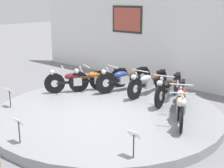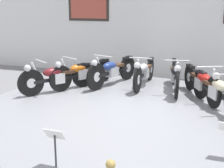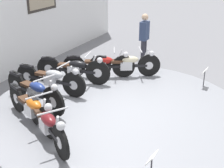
{
  "view_description": "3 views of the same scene",
  "coord_description": "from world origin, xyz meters",
  "px_view_note": "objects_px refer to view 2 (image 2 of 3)",
  "views": [
    {
      "loc": [
        5.02,
        -5.47,
        2.89
      ],
      "look_at": [
        0.14,
        0.04,
        0.89
      ],
      "focal_mm": 50.0,
      "sensor_mm": 36.0,
      "label": 1
    },
    {
      "loc": [
        1.9,
        -5.58,
        2.18
      ],
      "look_at": [
        -0.24,
        0.15,
        0.63
      ],
      "focal_mm": 50.0,
      "sensor_mm": 36.0,
      "label": 2
    },
    {
      "loc": [
        -5.62,
        -2.63,
        3.38
      ],
      "look_at": [
        -0.12,
        0.07,
        0.79
      ],
      "focal_mm": 50.0,
      "sensor_mm": 36.0,
      "label": 3
    }
  ],
  "objects_px": {
    "motorcycle_maroon": "(57,76)",
    "motorcycle_red": "(202,81)",
    "motorcycle_silver": "(144,71)",
    "motorcycle_blue": "(112,70)",
    "motorcycle_black": "(175,75)",
    "info_placard_front_centre": "(55,139)",
    "motorcycle_orange": "(82,72)",
    "motorcycle_cream": "(217,90)"
  },
  "relations": [
    {
      "from": "motorcycle_maroon",
      "to": "motorcycle_red",
      "type": "xyz_separation_m",
      "value": [
        3.19,
        0.62,
        0.01
      ]
    },
    {
      "from": "motorcycle_maroon",
      "to": "motorcycle_silver",
      "type": "xyz_separation_m",
      "value": [
        1.77,
        1.2,
        0.01
      ]
    },
    {
      "from": "motorcycle_blue",
      "to": "motorcycle_black",
      "type": "relative_size",
      "value": 0.99
    },
    {
      "from": "info_placard_front_centre",
      "to": "motorcycle_orange",
      "type": "bearing_deg",
      "value": 111.14
    },
    {
      "from": "motorcycle_orange",
      "to": "motorcycle_cream",
      "type": "xyz_separation_m",
      "value": [
        3.19,
        -0.62,
        0.0
      ]
    },
    {
      "from": "motorcycle_orange",
      "to": "motorcycle_red",
      "type": "relative_size",
      "value": 1.01
    },
    {
      "from": "motorcycle_blue",
      "to": "motorcycle_red",
      "type": "xyz_separation_m",
      "value": [
        2.22,
        -0.43,
        -0.01
      ]
    },
    {
      "from": "motorcycle_orange",
      "to": "motorcycle_silver",
      "type": "bearing_deg",
      "value": 22.17
    },
    {
      "from": "motorcycle_maroon",
      "to": "info_placard_front_centre",
      "type": "height_order",
      "value": "motorcycle_maroon"
    },
    {
      "from": "motorcycle_orange",
      "to": "motorcycle_black",
      "type": "xyz_separation_m",
      "value": [
        2.21,
        0.43,
        0.02
      ]
    },
    {
      "from": "motorcycle_silver",
      "to": "motorcycle_cream",
      "type": "xyz_separation_m",
      "value": [
        1.76,
        -1.2,
        0.0
      ]
    },
    {
      "from": "motorcycle_black",
      "to": "motorcycle_cream",
      "type": "relative_size",
      "value": 1.14
    },
    {
      "from": "info_placard_front_centre",
      "to": "motorcycle_black",
      "type": "bearing_deg",
      "value": 79.11
    },
    {
      "from": "motorcycle_maroon",
      "to": "motorcycle_red",
      "type": "distance_m",
      "value": 3.25
    },
    {
      "from": "motorcycle_maroon",
      "to": "info_placard_front_centre",
      "type": "relative_size",
      "value": 3.28
    },
    {
      "from": "motorcycle_red",
      "to": "motorcycle_black",
      "type": "bearing_deg",
      "value": 145.91
    },
    {
      "from": "motorcycle_red",
      "to": "motorcycle_cream",
      "type": "bearing_deg",
      "value": -61.13
    },
    {
      "from": "motorcycle_orange",
      "to": "info_placard_front_centre",
      "type": "bearing_deg",
      "value": -68.86
    },
    {
      "from": "motorcycle_silver",
      "to": "motorcycle_red",
      "type": "xyz_separation_m",
      "value": [
        1.42,
        -0.58,
        -0.0
      ]
    },
    {
      "from": "motorcycle_red",
      "to": "motorcycle_cream",
      "type": "height_order",
      "value": "motorcycle_cream"
    },
    {
      "from": "motorcycle_orange",
      "to": "motorcycle_silver",
      "type": "height_order",
      "value": "motorcycle_silver"
    },
    {
      "from": "motorcycle_red",
      "to": "motorcycle_cream",
      "type": "relative_size",
      "value": 1.03
    },
    {
      "from": "info_placard_front_centre",
      "to": "motorcycle_blue",
      "type": "bearing_deg",
      "value": 100.92
    },
    {
      "from": "motorcycle_blue",
      "to": "motorcycle_silver",
      "type": "height_order",
      "value": "motorcycle_blue"
    },
    {
      "from": "motorcycle_blue",
      "to": "motorcycle_silver",
      "type": "xyz_separation_m",
      "value": [
        0.79,
        0.15,
        -0.01
      ]
    },
    {
      "from": "motorcycle_red",
      "to": "info_placard_front_centre",
      "type": "distance_m",
      "value": 3.95
    },
    {
      "from": "motorcycle_maroon",
      "to": "motorcycle_black",
      "type": "bearing_deg",
      "value": 22.25
    },
    {
      "from": "motorcycle_orange",
      "to": "motorcycle_blue",
      "type": "bearing_deg",
      "value": 34.31
    },
    {
      "from": "motorcycle_silver",
      "to": "motorcycle_black",
      "type": "bearing_deg",
      "value": -10.79
    },
    {
      "from": "motorcycle_blue",
      "to": "motorcycle_red",
      "type": "distance_m",
      "value": 2.26
    },
    {
      "from": "info_placard_front_centre",
      "to": "motorcycle_maroon",
      "type": "bearing_deg",
      "value": 119.97
    },
    {
      "from": "motorcycle_orange",
      "to": "info_placard_front_centre",
      "type": "height_order",
      "value": "motorcycle_orange"
    },
    {
      "from": "motorcycle_silver",
      "to": "motorcycle_black",
      "type": "relative_size",
      "value": 1.0
    },
    {
      "from": "motorcycle_blue",
      "to": "motorcycle_black",
      "type": "bearing_deg",
      "value": -0.01
    },
    {
      "from": "motorcycle_blue",
      "to": "motorcycle_cream",
      "type": "xyz_separation_m",
      "value": [
        2.56,
        -1.05,
        -0.01
      ]
    },
    {
      "from": "motorcycle_blue",
      "to": "info_placard_front_centre",
      "type": "height_order",
      "value": "motorcycle_blue"
    },
    {
      "from": "motorcycle_maroon",
      "to": "motorcycle_blue",
      "type": "distance_m",
      "value": 1.43
    },
    {
      "from": "motorcycle_black",
      "to": "info_placard_front_centre",
      "type": "relative_size",
      "value": 3.85
    },
    {
      "from": "motorcycle_maroon",
      "to": "motorcycle_red",
      "type": "height_order",
      "value": "motorcycle_red"
    },
    {
      "from": "motorcycle_maroon",
      "to": "motorcycle_black",
      "type": "height_order",
      "value": "motorcycle_black"
    },
    {
      "from": "motorcycle_maroon",
      "to": "motorcycle_cream",
      "type": "relative_size",
      "value": 0.97
    },
    {
      "from": "motorcycle_black",
      "to": "info_placard_front_centre",
      "type": "distance_m",
      "value": 4.19
    }
  ]
}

